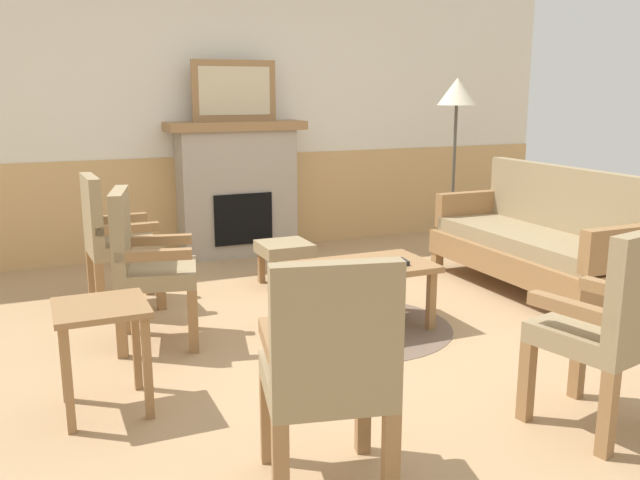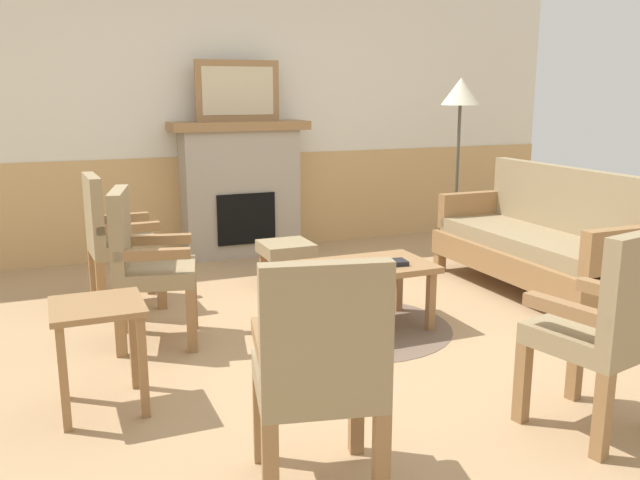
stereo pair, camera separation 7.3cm
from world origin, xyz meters
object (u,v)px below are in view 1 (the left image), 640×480
fireplace (237,188)px  footstool (284,251)px  armchair_front_center (329,366)px  armchair_by_window_left (112,235)px  side_table (102,327)px  coffee_table (360,272)px  framed_picture (234,91)px  book_on_table (391,262)px  couch (536,242)px  armchair_near_fireplace (144,261)px  floor_lamp_by_couch (457,103)px  armchair_front_left (612,321)px

fireplace → footstool: (0.04, -1.19, -0.37)m
armchair_front_center → armchair_by_window_left: bearing=99.7°
footstool → side_table: 2.33m
footstool → armchair_front_center: (-0.86, -2.80, 0.25)m
fireplace → coffee_table: size_ratio=1.35×
footstool → framed_picture: bearing=91.8°
book_on_table → armchair_by_window_left: armchair_by_window_left is taller
fireplace → armchair_front_center: fireplace is taller
fireplace → couch: 2.79m
armchair_near_fireplace → floor_lamp_by_couch: (3.12, 1.25, 0.91)m
framed_picture → couch: 3.01m
floor_lamp_by_couch → book_on_table: bearing=-134.4°
coffee_table → book_on_table: 0.22m
framed_picture → floor_lamp_by_couch: framed_picture is taller
side_table → floor_lamp_by_couch: 4.17m
framed_picture → footstool: size_ratio=2.00×
armchair_front_left → floor_lamp_by_couch: size_ratio=0.58×
couch → armchair_near_fireplace: same height
armchair_by_window_left → armchair_front_left: size_ratio=1.00×
fireplace → armchair_front_left: (0.57, -4.04, -0.11)m
floor_lamp_by_couch → armchair_front_center: bearing=-130.7°
coffee_table → footstool: bearing=95.4°
footstool → armchair_front_center: 2.94m
framed_picture → footstool: bearing=-88.2°
couch → armchair_by_window_left: bearing=163.8°
fireplace → side_table: fireplace is taller
armchair_near_fireplace → floor_lamp_by_couch: size_ratio=0.58×
armchair_by_window_left → armchair_front_left: bearing=-56.5°
floor_lamp_by_couch → armchair_by_window_left: bearing=-172.7°
framed_picture → book_on_table: 2.68m
couch → coffee_table: size_ratio=1.88×
fireplace → armchair_near_fireplace: 2.38m
couch → footstool: bearing=152.3°
side_table → armchair_by_window_left: bearing=81.5°
framed_picture → floor_lamp_by_couch: (1.91, -0.80, -0.11)m
book_on_table → armchair_front_left: (0.23, -1.62, 0.08)m
coffee_table → armchair_near_fireplace: armchair_near_fireplace is taller
armchair_front_center → floor_lamp_by_couch: size_ratio=0.58×
framed_picture → couch: size_ratio=0.44×
armchair_near_fireplace → armchair_front_center: bearing=-78.8°
couch → armchair_front_left: (-1.24, -1.92, 0.14)m
armchair_by_window_left → armchair_near_fireplace: bearing=-83.7°
armchair_front_left → couch: bearing=57.3°
footstool → armchair_front_center: armchair_front_center is taller
coffee_table → floor_lamp_by_couch: bearing=40.8°
footstool → side_table: size_ratio=0.73×
fireplace → coffee_table: (0.14, -2.33, -0.27)m
floor_lamp_by_couch → fireplace: bearing=157.2°
armchair_front_left → side_table: size_ratio=1.78×
coffee_table → armchair_near_fireplace: 1.39m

